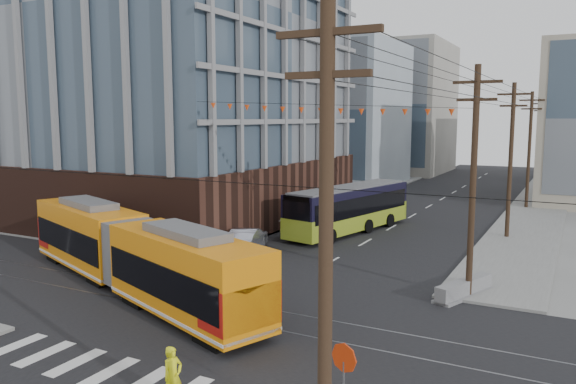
# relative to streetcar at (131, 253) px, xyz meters

# --- Properties ---
(ground) EXTENTS (160.00, 160.00, 0.00)m
(ground) POSITION_rel_streetcar_xyz_m (6.57, -4.29, -1.91)
(ground) COLOR slate
(office_building) EXTENTS (30.00, 25.00, 28.60)m
(office_building) POSITION_rel_streetcar_xyz_m (-15.43, 18.71, 12.39)
(office_building) COLOR #381E16
(office_building) RESTS_ON ground
(bg_bldg_nw_near) EXTENTS (18.00, 16.00, 18.00)m
(bg_bldg_nw_near) POSITION_rel_streetcar_xyz_m (-10.43, 47.71, 7.09)
(bg_bldg_nw_near) COLOR #8C99A5
(bg_bldg_nw_near) RESTS_ON ground
(bg_bldg_nw_far) EXTENTS (16.00, 18.00, 20.00)m
(bg_bldg_nw_far) POSITION_rel_streetcar_xyz_m (-7.43, 67.71, 8.09)
(bg_bldg_nw_far) COLOR gray
(bg_bldg_nw_far) RESTS_ON ground
(utility_pole_near) EXTENTS (0.30, 0.30, 11.00)m
(utility_pole_near) POSITION_rel_streetcar_xyz_m (15.07, -10.29, 3.59)
(utility_pole_near) COLOR black
(utility_pole_near) RESTS_ON ground
(utility_pole_far) EXTENTS (0.30, 0.30, 11.00)m
(utility_pole_far) POSITION_rel_streetcar_xyz_m (15.07, 51.71, 3.59)
(utility_pole_far) COLOR black
(utility_pole_far) RESTS_ON ground
(streetcar) EXTENTS (19.50, 9.75, 3.82)m
(streetcar) POSITION_rel_streetcar_xyz_m (0.00, 0.00, 0.00)
(streetcar) COLOR orange
(streetcar) RESTS_ON ground
(city_bus) EXTENTS (5.42, 12.93, 3.58)m
(city_bus) POSITION_rel_streetcar_xyz_m (4.23, 18.60, -0.12)
(city_bus) COLOR black
(city_bus) RESTS_ON ground
(parked_car_silver) EXTENTS (2.98, 5.07, 1.58)m
(parked_car_silver) POSITION_rel_streetcar_xyz_m (0.72, 9.64, -1.12)
(parked_car_silver) COLOR #9A9CAB
(parked_car_silver) RESTS_ON ground
(parked_car_white) EXTENTS (2.29, 5.00, 1.42)m
(parked_car_white) POSITION_rel_streetcar_xyz_m (1.36, 16.48, -1.20)
(parked_car_white) COLOR silver
(parked_car_white) RESTS_ON ground
(parked_car_grey) EXTENTS (2.26, 4.42, 1.19)m
(parked_car_grey) POSITION_rel_streetcar_xyz_m (1.16, 21.29, -1.31)
(parked_car_grey) COLOR slate
(parked_car_grey) RESTS_ON ground
(pedestrian) EXTENTS (0.57, 0.75, 1.84)m
(pedestrian) POSITION_rel_streetcar_xyz_m (9.13, -8.02, -0.99)
(pedestrian) COLOR #FDFE19
(pedestrian) RESTS_ON ground
(jersey_barrier) EXTENTS (2.32, 4.16, 0.82)m
(jersey_barrier) POSITION_rel_streetcar_xyz_m (14.87, 6.70, -1.50)
(jersey_barrier) COLOR slate
(jersey_barrier) RESTS_ON ground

